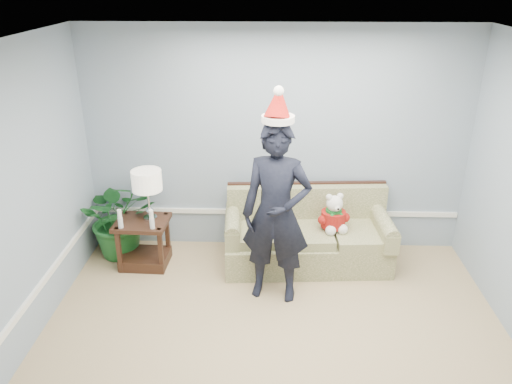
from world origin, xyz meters
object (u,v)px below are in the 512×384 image
Objects in this scene: side_table at (144,247)px; teddy_bear at (333,217)px; houseplant at (120,217)px; sofa at (307,237)px; man at (276,214)px; table_lamp at (147,183)px.

teddy_bear is (2.19, 0.06, 0.41)m from side_table.
side_table is 0.61× the size of houseplant.
side_table is 1.34× the size of teddy_bear.
houseplant is at bearing 173.87° from sofa.
teddy_bear is (2.52, -0.18, 0.13)m from houseplant.
man reaches higher than sofa.
table_lamp is 0.60× the size of houseplant.
table_lamp is (0.09, 0.04, 0.81)m from side_table.
sofa is 1.91m from side_table.
teddy_bear is at bearing 1.68° from side_table.
houseplant reaches higher than teddy_bear.
side_table is 0.81m from table_lamp.
table_lamp is 2.14m from teddy_bear.
table_lamp is 1.56m from man.
sofa is 4.27× the size of teddy_bear.
houseplant is (-0.42, 0.20, -0.53)m from table_lamp.
man is (1.54, -0.55, 0.74)m from side_table.
teddy_bear is at bearing -19.44° from sofa.
sofa is 1.95× the size of houseplant.
houseplant is 0.52× the size of man.
man is at bearing -22.24° from table_lamp.
man is (1.44, -0.59, -0.07)m from table_lamp.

